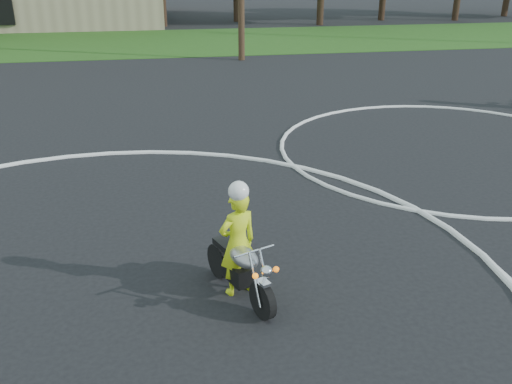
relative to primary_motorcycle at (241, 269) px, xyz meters
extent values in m
cube|color=#1E4714|center=(-2.13, 24.44, -0.43)|extent=(120.00, 10.00, 0.02)
torus|color=silver|center=(-2.13, 0.44, -0.43)|extent=(12.12, 12.12, 0.12)
torus|color=silver|center=(5.87, 5.44, -0.43)|extent=(8.10, 8.10, 0.10)
cylinder|color=black|center=(0.20, -0.53, -0.18)|extent=(0.28, 0.51, 0.51)
cylinder|color=black|center=(-0.23, 0.58, -0.18)|extent=(0.28, 0.51, 0.51)
cube|color=black|center=(-0.03, 0.07, -0.09)|extent=(0.39, 0.52, 0.26)
ellipsoid|color=#9F9FA4|center=(0.03, -0.09, 0.23)|extent=(0.49, 0.62, 0.24)
cube|color=black|center=(-0.12, 0.31, 0.20)|extent=(0.39, 0.56, 0.09)
cylinder|color=white|center=(0.11, -0.49, 0.12)|extent=(0.15, 0.30, 0.69)
cylinder|color=silver|center=(0.25, -0.43, 0.12)|extent=(0.15, 0.30, 0.69)
cube|color=white|center=(0.21, -0.54, 0.09)|extent=(0.18, 0.22, 0.04)
cylinder|color=white|center=(0.13, -0.33, 0.43)|extent=(0.57, 0.25, 0.03)
sphere|color=silver|center=(0.24, -0.60, 0.29)|extent=(0.15, 0.15, 0.15)
sphere|color=orange|center=(0.09, -0.65, 0.26)|extent=(0.08, 0.08, 0.08)
sphere|color=orange|center=(0.37, -0.53, 0.26)|extent=(0.08, 0.08, 0.08)
cylinder|color=white|center=(-0.03, 0.44, -0.18)|extent=(0.31, 0.66, 0.07)
imported|color=#CAE217|center=(-0.01, 0.13, 0.32)|extent=(0.64, 0.54, 1.51)
sphere|color=white|center=(0.00, 0.09, 1.09)|extent=(0.27, 0.27, 0.27)
cone|color=#F9430D|center=(0.17, 1.22, -0.29)|extent=(0.22, 0.22, 0.30)
cube|color=#F9430D|center=(0.17, 1.22, -0.42)|extent=(0.24, 0.24, 0.03)
cylinder|color=#382619|center=(-0.13, 31.44, 1.18)|extent=(0.44, 0.44, 3.24)
cylinder|color=#382619|center=(9.87, 30.44, 1.00)|extent=(0.44, 0.44, 2.88)
cylinder|color=#382619|center=(-4.13, 32.44, 1.00)|extent=(0.44, 0.44, 2.88)
camera|label=1|loc=(-0.97, -6.58, 3.92)|focal=40.00mm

